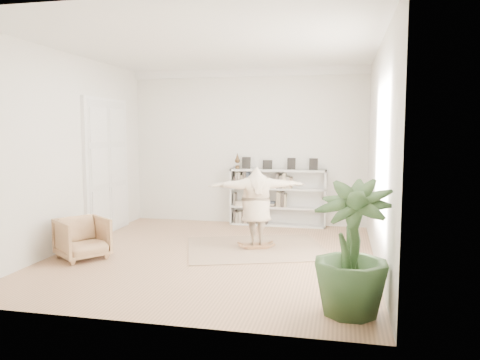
# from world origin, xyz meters

# --- Properties ---
(floor) EXTENTS (6.00, 6.00, 0.00)m
(floor) POSITION_xyz_m (0.00, 0.00, 0.00)
(floor) COLOR #976D4E
(floor) RESTS_ON ground
(room_shell) EXTENTS (6.00, 6.00, 6.00)m
(room_shell) POSITION_xyz_m (0.00, 2.94, 3.51)
(room_shell) COLOR silver
(room_shell) RESTS_ON floor
(doors) EXTENTS (0.09, 1.78, 2.92)m
(doors) POSITION_xyz_m (-2.70, 1.30, 1.40)
(doors) COLOR white
(doors) RESTS_ON floor
(bookshelf) EXTENTS (2.20, 0.35, 1.64)m
(bookshelf) POSITION_xyz_m (0.74, 2.82, 0.64)
(bookshelf) COLOR silver
(bookshelf) RESTS_ON floor
(armchair) EXTENTS (1.08, 1.07, 0.71)m
(armchair) POSITION_xyz_m (-2.13, -0.70, 0.35)
(armchair) COLOR tan
(armchair) RESTS_ON floor
(rug) EXTENTS (3.02, 2.71, 0.02)m
(rug) POSITION_xyz_m (0.65, 0.59, 0.01)
(rug) COLOR tan
(rug) RESTS_ON floor
(rocker_board) EXTENTS (0.53, 0.42, 0.10)m
(rocker_board) POSITION_xyz_m (0.65, 0.59, 0.06)
(rocker_board) COLOR #965F3C
(rocker_board) RESTS_ON rug
(person) EXTENTS (1.83, 1.03, 1.44)m
(person) POSITION_xyz_m (0.65, 0.59, 0.84)
(person) COLOR #C4AF93
(person) RESTS_ON rocker_board
(houseplant) EXTENTS (1.11, 1.11, 1.61)m
(houseplant) POSITION_xyz_m (2.30, -2.23, 0.80)
(houseplant) COLOR #304D26
(houseplant) RESTS_ON floor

